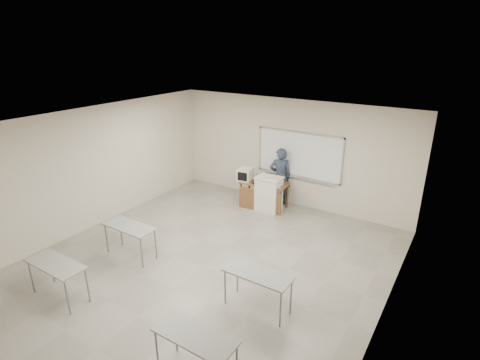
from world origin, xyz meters
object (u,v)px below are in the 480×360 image
Objects in this scene: crt_monitor at (245,174)px; presenter at (280,176)px; laptop at (259,181)px; mouse at (279,188)px; whiteboard at (299,155)px; keyboard at (272,179)px; podium at (269,194)px; instructor_desk at (262,191)px.

presenter is at bearing 29.44° from crt_monitor.
laptop is 0.66m from mouse.
keyboard is (-0.35, -0.89, -0.49)m from whiteboard.
crt_monitor is at bearing 179.89° from mouse.
crt_monitor is 0.25× the size of presenter.
mouse is at bearing -3.83° from laptop.
keyboard is 0.28× the size of presenter.
podium is 0.86m from crt_monitor.
crt_monitor reaches higher than instructor_desk.
mouse is at bearing -11.32° from crt_monitor.
laptop is (-0.80, -0.80, -0.68)m from whiteboard.
presenter is (0.80, 0.60, -0.09)m from crt_monitor.
instructor_desk is 0.20m from podium.
laptop is (0.45, -0.00, -0.12)m from crt_monitor.
presenter is at bearing 62.50° from laptop.
mouse is 0.20× the size of keyboard.
keyboard is at bearing -111.51° from whiteboard.
crt_monitor reaches higher than mouse.
crt_monitor is at bearing -147.62° from whiteboard.
presenter is (0.25, 0.58, 0.31)m from instructor_desk.
presenter is at bearing 118.07° from mouse.
presenter reaches higher than keyboard.
whiteboard is 2.55× the size of podium.
laptop is (-0.10, -0.02, 0.28)m from instructor_desk.
podium is at bearing 7.74° from laptop.
presenter reaches higher than instructor_desk.
laptop is 3.23× the size of mouse.
mouse is at bearing 85.51° from presenter.
presenter is at bearing 61.52° from instructor_desk.
podium is at bearing 129.95° from keyboard.
whiteboard is at bearing 174.59° from presenter.
mouse is 0.05× the size of presenter.
crt_monitor is 0.90× the size of keyboard.
whiteboard is 1.49× the size of presenter.
podium is at bearing 167.86° from mouse.
podium reaches higher than mouse.
laptop is at bearing -175.54° from instructor_desk.
podium is 0.58× the size of presenter.
mouse is at bearing -5.68° from keyboard.
whiteboard is 1.32m from laptop.
presenter reaches higher than crt_monitor.
instructor_desk is 4.41× the size of laptop.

